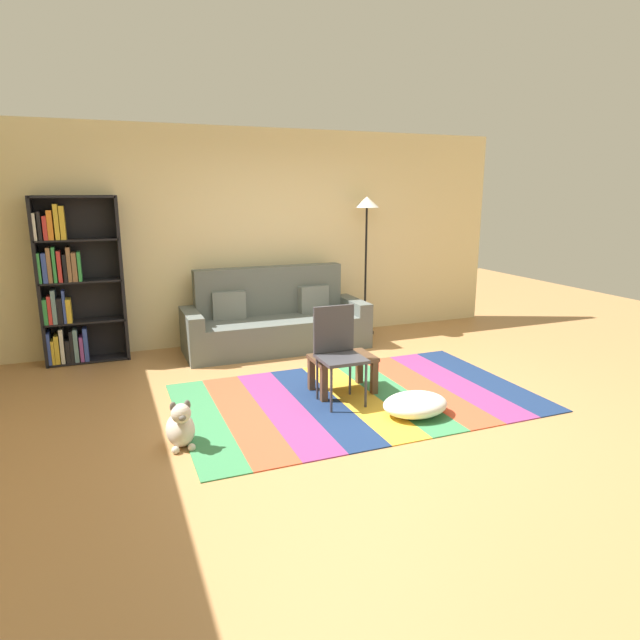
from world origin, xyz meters
The scene contains 11 objects.
ground_plane centered at (0.00, 0.00, 0.00)m, with size 14.00×14.00×0.00m, color #B27F4C.
back_wall centered at (0.00, 2.55, 1.35)m, with size 6.80×0.10×2.70m, color beige.
rug centered at (0.20, 0.07, 0.01)m, with size 3.32×2.05×0.01m.
couch centered at (-0.01, 2.02, 0.34)m, with size 2.26×0.80×1.00m.
bookshelf centered at (-2.31, 2.30, 0.89)m, with size 0.90×0.28×1.89m.
coffee_table centered at (0.13, 0.27, 0.29)m, with size 0.61×0.41×0.36m.
pouf centered at (0.49, -0.50, 0.11)m, with size 0.59×0.45×0.20m, color white.
dog centered at (-1.50, -0.33, 0.16)m, with size 0.22×0.35×0.40m.
standing_lamp centered at (1.35, 2.24, 1.55)m, with size 0.32×0.32×1.86m.
tv_remote centered at (0.14, 0.27, 0.38)m, with size 0.04×0.15×0.02m, color black.
folding_chair centered at (0.00, 0.09, 0.53)m, with size 0.40×0.40×0.90m.
Camera 1 is at (-1.95, -4.36, 1.94)m, focal length 30.69 mm.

